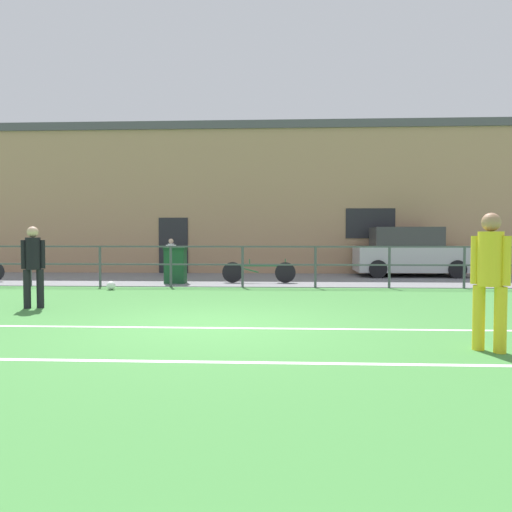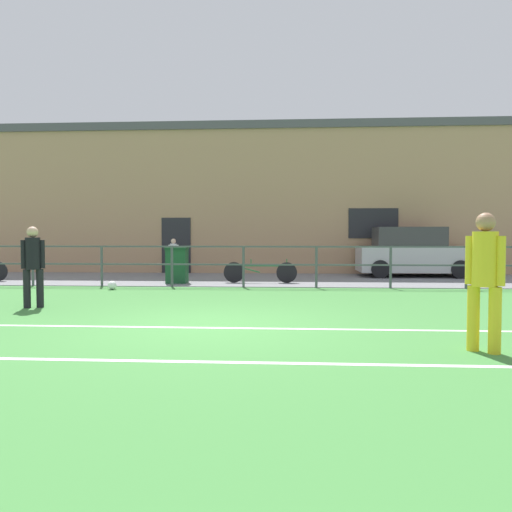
% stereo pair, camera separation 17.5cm
% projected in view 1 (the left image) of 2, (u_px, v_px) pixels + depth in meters
% --- Properties ---
extents(ground, '(60.00, 44.00, 0.04)m').
position_uv_depth(ground, '(213.00, 327.00, 8.06)').
color(ground, '#42843D').
extents(field_line_touchline, '(36.00, 0.11, 0.00)m').
position_uv_depth(field_line_touchline, '(212.00, 328.00, 7.90)').
color(field_line_touchline, white).
rests_on(field_line_touchline, ground).
extents(field_line_hash, '(36.00, 0.11, 0.00)m').
position_uv_depth(field_line_hash, '(186.00, 362.00, 5.78)').
color(field_line_hash, white).
rests_on(field_line_hash, ground).
extents(pavement_strip, '(48.00, 5.00, 0.02)m').
position_uv_depth(pavement_strip, '(249.00, 279.00, 16.54)').
color(pavement_strip, slate).
rests_on(pavement_strip, ground).
extents(perimeter_fence, '(36.07, 0.07, 1.15)m').
position_uv_depth(perimeter_fence, '(243.00, 260.00, 14.01)').
color(perimeter_fence, '#474C51').
rests_on(perimeter_fence, ground).
extents(clubhouse_facade, '(28.00, 2.56, 5.69)m').
position_uv_depth(clubhouse_facade, '(255.00, 200.00, 20.11)').
color(clubhouse_facade, tan).
rests_on(clubhouse_facade, ground).
extents(player_goalkeeper, '(0.42, 0.28, 1.61)m').
position_uv_depth(player_goalkeeper, '(33.00, 262.00, 10.02)').
color(player_goalkeeper, black).
rests_on(player_goalkeeper, ground).
extents(player_striker, '(0.39, 0.33, 1.72)m').
position_uv_depth(player_striker, '(490.00, 273.00, 6.27)').
color(player_striker, gold).
rests_on(player_striker, ground).
extents(soccer_ball_match, '(0.23, 0.23, 0.23)m').
position_uv_depth(soccer_ball_match, '(111.00, 286.00, 13.41)').
color(soccer_ball_match, white).
rests_on(soccer_ball_match, ground).
extents(spectator_child, '(0.35, 0.23, 1.30)m').
position_uv_depth(spectator_child, '(171.00, 255.00, 17.89)').
color(spectator_child, '#232D4C').
rests_on(spectator_child, pavement_strip).
extents(parked_car_red, '(3.81, 1.86, 1.70)m').
position_uv_depth(parked_car_red, '(410.00, 253.00, 17.67)').
color(parked_car_red, '#B7B7BC').
rests_on(parked_car_red, pavement_strip).
extents(bicycle_parked_0, '(2.20, 0.04, 0.72)m').
position_uv_depth(bicycle_parked_0, '(259.00, 272.00, 15.21)').
color(bicycle_parked_0, black).
rests_on(bicycle_parked_0, pavement_strip).
extents(trash_bin_0, '(0.63, 0.53, 1.07)m').
position_uv_depth(trash_bin_0, '(176.00, 265.00, 15.08)').
color(trash_bin_0, '#194C28').
rests_on(trash_bin_0, pavement_strip).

